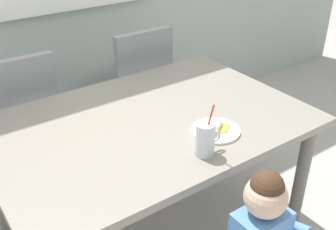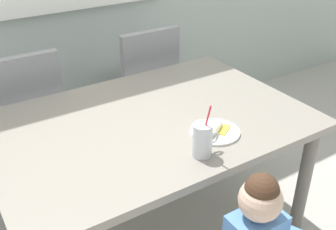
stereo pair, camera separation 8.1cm
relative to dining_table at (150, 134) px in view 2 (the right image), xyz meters
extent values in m
cube|color=gray|center=(0.00, 0.00, 0.07)|extent=(1.54, 1.05, 0.04)
cylinder|color=slate|center=(0.69, -0.44, -0.31)|extent=(0.07, 0.07, 0.72)
cylinder|color=slate|center=(-0.69, 0.44, -0.31)|extent=(0.07, 0.07, 0.72)
cylinder|color=slate|center=(0.69, 0.44, -0.31)|extent=(0.07, 0.07, 0.72)
cube|color=gray|center=(-0.43, 0.85, -0.22)|extent=(0.44, 0.44, 0.06)
cube|color=gray|center=(-0.43, 0.65, 0.05)|extent=(0.42, 0.05, 0.48)
cylinder|color=black|center=(-0.24, 1.04, -0.46)|extent=(0.04, 0.04, 0.42)
cylinder|color=black|center=(-0.24, 0.66, -0.46)|extent=(0.04, 0.04, 0.42)
cylinder|color=black|center=(-0.62, 0.66, -0.46)|extent=(0.04, 0.04, 0.42)
cube|color=gray|center=(0.39, 0.86, -0.22)|extent=(0.44, 0.44, 0.06)
cube|color=gray|center=(0.39, 0.66, 0.05)|extent=(0.42, 0.05, 0.48)
cylinder|color=black|center=(0.58, 1.05, -0.46)|extent=(0.04, 0.04, 0.42)
cylinder|color=black|center=(0.20, 1.05, -0.46)|extent=(0.04, 0.04, 0.42)
cylinder|color=black|center=(0.58, 0.67, -0.46)|extent=(0.04, 0.04, 0.42)
cylinder|color=black|center=(0.20, 0.67, -0.46)|extent=(0.04, 0.04, 0.42)
sphere|color=beige|center=(0.07, -0.70, 0.06)|extent=(0.17, 0.17, 0.17)
sphere|color=#472D1E|center=(0.07, -0.70, 0.10)|extent=(0.13, 0.13, 0.13)
cylinder|color=#598CD1|center=(0.21, -0.72, -0.15)|extent=(0.05, 0.24, 0.13)
cylinder|color=silver|center=(0.03, -0.38, 0.16)|extent=(0.08, 0.08, 0.15)
cylinder|color=#8C6647|center=(0.03, -0.38, 0.13)|extent=(0.07, 0.07, 0.08)
torus|color=silver|center=(0.09, -0.38, 0.16)|extent=(0.06, 0.01, 0.06)
cylinder|color=#E5333F|center=(0.04, -0.39, 0.23)|extent=(0.01, 0.06, 0.22)
cylinder|color=white|center=(0.19, -0.27, 0.09)|extent=(0.23, 0.23, 0.01)
ellipsoid|color=#F4EAC6|center=(0.18, -0.28, 0.12)|extent=(0.17, 0.13, 0.04)
cube|color=yellow|center=(0.23, -0.29, 0.10)|extent=(0.09, 0.07, 0.01)
cube|color=yellow|center=(0.18, -0.24, 0.10)|extent=(0.09, 0.07, 0.01)
cylinder|color=yellow|center=(0.12, -0.32, 0.15)|extent=(0.03, 0.02, 0.03)
camera|label=1|loc=(-0.90, -1.45, 1.07)|focal=42.90mm
camera|label=2|loc=(-0.84, -1.49, 1.07)|focal=42.90mm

